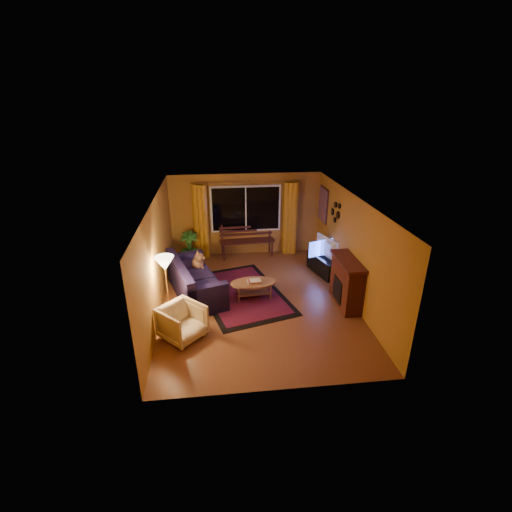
{
  "coord_description": "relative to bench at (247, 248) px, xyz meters",
  "views": [
    {
      "loc": [
        -0.94,
        -7.77,
        4.57
      ],
      "look_at": [
        0.0,
        0.3,
        1.05
      ],
      "focal_mm": 26.0,
      "sensor_mm": 36.0,
      "label": 1
    }
  ],
  "objects": [
    {
      "name": "wall_right",
      "position": [
        2.25,
        -2.75,
        1.0
      ],
      "size": [
        0.02,
        6.0,
        2.5
      ],
      "primitive_type": "cube",
      "color": "#B87A2D",
      "rests_on": "ground"
    },
    {
      "name": "bench",
      "position": [
        0.0,
        0.0,
        0.0
      ],
      "size": [
        1.69,
        0.61,
        0.5
      ],
      "primitive_type": "cube",
      "rotation": [
        0.0,
        0.0,
        0.08
      ],
      "color": "#3F1815",
      "rests_on": "ground"
    },
    {
      "name": "mirror_cluster",
      "position": [
        2.2,
        -1.45,
        1.55
      ],
      "size": [
        0.06,
        0.6,
        0.56
      ],
      "primitive_type": null,
      "color": "black",
      "rests_on": "wall_right"
    },
    {
      "name": "dog",
      "position": [
        -1.44,
        -1.75,
        0.43
      ],
      "size": [
        0.31,
        0.43,
        0.46
      ],
      "primitive_type": null,
      "rotation": [
        0.0,
        0.0,
        -0.01
      ],
      "color": "#976347",
      "rests_on": "sofa"
    },
    {
      "name": "sofa",
      "position": [
        -1.49,
        -2.25,
        0.2
      ],
      "size": [
        1.58,
        2.4,
        0.9
      ],
      "primitive_type": "cube",
      "rotation": [
        0.0,
        0.0,
        0.31
      ],
      "color": "#1D1542",
      "rests_on": "ground"
    },
    {
      "name": "floor_lamp",
      "position": [
        -2.01,
        -3.49,
        0.55
      ],
      "size": [
        0.28,
        0.28,
        1.59
      ],
      "primitive_type": "cylinder",
      "rotation": [
        0.0,
        0.0,
        0.05
      ],
      "color": "#BF8C3F",
      "rests_on": "ground"
    },
    {
      "name": "window",
      "position": [
        -0.01,
        0.19,
        1.2
      ],
      "size": [
        2.0,
        0.02,
        1.3
      ],
      "primitive_type": "cube",
      "color": "black",
      "rests_on": "wall_back"
    },
    {
      "name": "potted_plant",
      "position": [
        -1.73,
        -0.3,
        0.23
      ],
      "size": [
        0.57,
        0.57,
        0.96
      ],
      "primitive_type": "imported",
      "rotation": [
        0.0,
        0.0,
        0.06
      ],
      "color": "#235B1E",
      "rests_on": "ground"
    },
    {
      "name": "tv_console",
      "position": [
        1.99,
        -1.46,
        -0.0
      ],
      "size": [
        0.68,
        1.23,
        0.49
      ],
      "primitive_type": "cube",
      "rotation": [
        0.0,
        0.0,
        0.26
      ],
      "color": "black",
      "rests_on": "ground"
    },
    {
      "name": "curtain_left",
      "position": [
        -1.36,
        0.13,
        0.87
      ],
      "size": [
        0.36,
        0.36,
        2.24
      ],
      "primitive_type": "cylinder",
      "color": "orange",
      "rests_on": "ground"
    },
    {
      "name": "ceiling",
      "position": [
        -0.01,
        -2.75,
        2.26
      ],
      "size": [
        4.5,
        6.0,
        0.02
      ],
      "primitive_type": "cube",
      "color": "white",
      "rests_on": "ground"
    },
    {
      "name": "curtain_right",
      "position": [
        1.34,
        0.13,
        0.87
      ],
      "size": [
        0.36,
        0.36,
        2.24
      ],
      "primitive_type": "cylinder",
      "color": "orange",
      "rests_on": "ground"
    },
    {
      "name": "armchair",
      "position": [
        -1.7,
        -4.05,
        0.15
      ],
      "size": [
        1.06,
        1.06,
        0.8
      ],
      "primitive_type": "imported",
      "rotation": [
        0.0,
        0.0,
        0.78
      ],
      "color": "beige",
      "rests_on": "ground"
    },
    {
      "name": "coffee_table",
      "position": [
        -0.09,
        -2.55,
        -0.04
      ],
      "size": [
        1.18,
        1.18,
        0.41
      ],
      "primitive_type": "cylinder",
      "rotation": [
        0.0,
        0.0,
        0.05
      ],
      "color": "#A56B46",
      "rests_on": "ground"
    },
    {
      "name": "painting",
      "position": [
        2.21,
        -0.3,
        1.4
      ],
      "size": [
        0.04,
        0.76,
        0.96
      ],
      "primitive_type": "cube",
      "color": "#C7532B",
      "rests_on": "wall_right"
    },
    {
      "name": "fireplace",
      "position": [
        2.04,
        -3.15,
        0.3
      ],
      "size": [
        0.4,
        1.2,
        1.1
      ],
      "primitive_type": "cube",
      "color": "maroon",
      "rests_on": "ground"
    },
    {
      "name": "curtain_rod",
      "position": [
        -0.01,
        0.15,
        2.0
      ],
      "size": [
        3.2,
        0.03,
        0.03
      ],
      "primitive_type": "cylinder",
      "rotation": [
        0.0,
        1.57,
        0.0
      ],
      "color": "#BF8C3F",
      "rests_on": "wall_back"
    },
    {
      "name": "wall_back",
      "position": [
        -0.01,
        0.26,
        1.0
      ],
      "size": [
        4.5,
        0.02,
        2.5
      ],
      "primitive_type": "cube",
      "color": "#B87A2D",
      "rests_on": "ground"
    },
    {
      "name": "floor",
      "position": [
        -0.01,
        -2.75,
        -0.26
      ],
      "size": [
        4.5,
        6.0,
        0.02
      ],
      "primitive_type": "cube",
      "color": "brown",
      "rests_on": "ground"
    },
    {
      "name": "rug",
      "position": [
        -0.38,
        -2.36,
        -0.24
      ],
      "size": [
        2.62,
        3.38,
        0.02
      ],
      "primitive_type": "cube",
      "rotation": [
        0.0,
        0.0,
        0.27
      ],
      "color": "maroon",
      "rests_on": "ground"
    },
    {
      "name": "television",
      "position": [
        1.99,
        -1.46,
        0.52
      ],
      "size": [
        0.44,
        0.96,
        0.56
      ],
      "primitive_type": "imported",
      "rotation": [
        0.0,
        0.0,
        1.91
      ],
      "color": "black",
      "rests_on": "tv_console"
    },
    {
      "name": "wall_left",
      "position": [
        -2.27,
        -2.75,
        1.0
      ],
      "size": [
        0.02,
        6.0,
        2.5
      ],
      "primitive_type": "cube",
      "color": "#B87A2D",
      "rests_on": "ground"
    }
  ]
}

